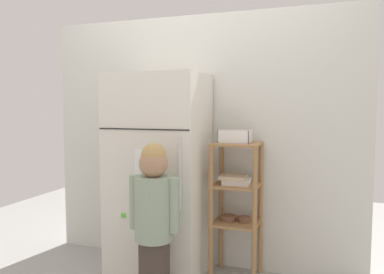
{
  "coord_description": "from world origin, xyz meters",
  "views": [
    {
      "loc": [
        0.96,
        -2.64,
        1.32
      ],
      "look_at": [
        0.05,
        0.02,
        1.1
      ],
      "focal_mm": 34.83,
      "sensor_mm": 36.0,
      "label": 1
    }
  ],
  "objects_px": {
    "pantry_shelf_unit": "(236,196)",
    "fruit_bin": "(235,138)",
    "child_standing": "(154,208)",
    "refrigerator": "(159,175)"
  },
  "relations": [
    {
      "from": "child_standing",
      "to": "fruit_bin",
      "type": "relative_size",
      "value": 4.61
    },
    {
      "from": "pantry_shelf_unit",
      "to": "refrigerator",
      "type": "bearing_deg",
      "value": -169.8
    },
    {
      "from": "refrigerator",
      "to": "pantry_shelf_unit",
      "type": "bearing_deg",
      "value": 10.2
    },
    {
      "from": "pantry_shelf_unit",
      "to": "fruit_bin",
      "type": "xyz_separation_m",
      "value": [
        -0.01,
        -0.01,
        0.45
      ]
    },
    {
      "from": "pantry_shelf_unit",
      "to": "fruit_bin",
      "type": "distance_m",
      "value": 0.45
    },
    {
      "from": "refrigerator",
      "to": "pantry_shelf_unit",
      "type": "xyz_separation_m",
      "value": [
        0.6,
        0.11,
        -0.14
      ]
    },
    {
      "from": "refrigerator",
      "to": "pantry_shelf_unit",
      "type": "relative_size",
      "value": 1.5
    },
    {
      "from": "child_standing",
      "to": "pantry_shelf_unit",
      "type": "bearing_deg",
      "value": 52.65
    },
    {
      "from": "child_standing",
      "to": "pantry_shelf_unit",
      "type": "xyz_separation_m",
      "value": [
        0.43,
        0.57,
        -0.01
      ]
    },
    {
      "from": "pantry_shelf_unit",
      "to": "fruit_bin",
      "type": "relative_size",
      "value": 4.46
    }
  ]
}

